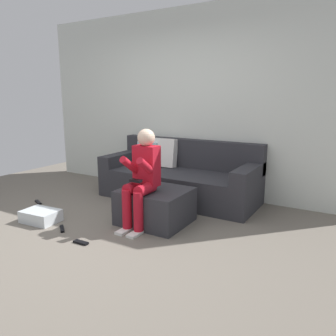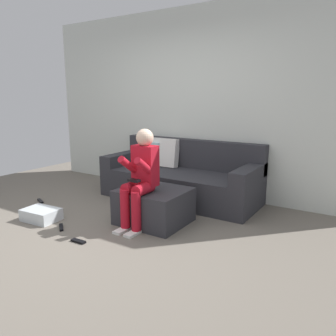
{
  "view_description": "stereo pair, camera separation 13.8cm",
  "coord_description": "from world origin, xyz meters",
  "px_view_note": "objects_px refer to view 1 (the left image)",
  "views": [
    {
      "loc": [
        2.43,
        -2.44,
        1.47
      ],
      "look_at": [
        0.28,
        1.19,
        0.56
      ],
      "focal_mm": 35.79,
      "sensor_mm": 36.0,
      "label": 1
    },
    {
      "loc": [
        2.55,
        -2.37,
        1.47
      ],
      "look_at": [
        0.28,
        1.19,
        0.56
      ],
      "focal_mm": 35.79,
      "sensor_mm": 36.0,
      "label": 2
    }
  ],
  "objects_px": {
    "storage_bin": "(41,216)",
    "remote_by_storage_bin": "(62,229)",
    "ottoman": "(155,206)",
    "remote_near_ottoman": "(81,242)",
    "couch_sectional": "(179,178)",
    "person_seated": "(142,175)",
    "remote_under_side_table": "(38,202)"
  },
  "relations": [
    {
      "from": "remote_under_side_table",
      "to": "ottoman",
      "type": "bearing_deg",
      "value": 30.74
    },
    {
      "from": "storage_bin",
      "to": "remote_by_storage_bin",
      "type": "height_order",
      "value": "storage_bin"
    },
    {
      "from": "ottoman",
      "to": "remote_by_storage_bin",
      "type": "bearing_deg",
      "value": -137.15
    },
    {
      "from": "storage_bin",
      "to": "remote_under_side_table",
      "type": "distance_m",
      "value": 0.78
    },
    {
      "from": "ottoman",
      "to": "remote_near_ottoman",
      "type": "xyz_separation_m",
      "value": [
        -0.34,
        -0.88,
        -0.19
      ]
    },
    {
      "from": "ottoman",
      "to": "remote_by_storage_bin",
      "type": "relative_size",
      "value": 3.82
    },
    {
      "from": "ottoman",
      "to": "storage_bin",
      "type": "xyz_separation_m",
      "value": [
        -1.18,
        -0.68,
        -0.13
      ]
    },
    {
      "from": "remote_near_ottoman",
      "to": "remote_under_side_table",
      "type": "distance_m",
      "value": 1.62
    },
    {
      "from": "couch_sectional",
      "to": "remote_under_side_table",
      "type": "xyz_separation_m",
      "value": [
        -1.59,
        -1.22,
        -0.29
      ]
    },
    {
      "from": "storage_bin",
      "to": "remote_under_side_table",
      "type": "xyz_separation_m",
      "value": [
        -0.63,
        0.46,
        -0.06
      ]
    },
    {
      "from": "ottoman",
      "to": "person_seated",
      "type": "bearing_deg",
      "value": -108.13
    },
    {
      "from": "person_seated",
      "to": "remote_by_storage_bin",
      "type": "bearing_deg",
      "value": -142.96
    },
    {
      "from": "couch_sectional",
      "to": "remote_under_side_table",
      "type": "height_order",
      "value": "couch_sectional"
    },
    {
      "from": "couch_sectional",
      "to": "remote_by_storage_bin",
      "type": "bearing_deg",
      "value": -107.96
    },
    {
      "from": "couch_sectional",
      "to": "remote_near_ottoman",
      "type": "bearing_deg",
      "value": -93.41
    },
    {
      "from": "storage_bin",
      "to": "remote_by_storage_bin",
      "type": "distance_m",
      "value": 0.41
    },
    {
      "from": "couch_sectional",
      "to": "remote_by_storage_bin",
      "type": "distance_m",
      "value": 1.83
    },
    {
      "from": "couch_sectional",
      "to": "remote_under_side_table",
      "type": "distance_m",
      "value": 2.03
    },
    {
      "from": "couch_sectional",
      "to": "person_seated",
      "type": "bearing_deg",
      "value": -81.98
    },
    {
      "from": "remote_near_ottoman",
      "to": "storage_bin",
      "type": "bearing_deg",
      "value": 165.03
    },
    {
      "from": "ottoman",
      "to": "remote_by_storage_bin",
      "type": "xyz_separation_m",
      "value": [
        -0.78,
        -0.73,
        -0.19
      ]
    },
    {
      "from": "person_seated",
      "to": "remote_by_storage_bin",
      "type": "height_order",
      "value": "person_seated"
    },
    {
      "from": "remote_near_ottoman",
      "to": "remote_by_storage_bin",
      "type": "relative_size",
      "value": 0.85
    },
    {
      "from": "couch_sectional",
      "to": "remote_near_ottoman",
      "type": "xyz_separation_m",
      "value": [
        -0.11,
        -1.88,
        -0.29
      ]
    },
    {
      "from": "person_seated",
      "to": "remote_near_ottoman",
      "type": "distance_m",
      "value": 0.96
    },
    {
      "from": "person_seated",
      "to": "remote_near_ottoman",
      "type": "bearing_deg",
      "value": -111.58
    },
    {
      "from": "person_seated",
      "to": "storage_bin",
      "type": "relative_size",
      "value": 2.64
    },
    {
      "from": "ottoman",
      "to": "remote_near_ottoman",
      "type": "bearing_deg",
      "value": -110.89
    },
    {
      "from": "ottoman",
      "to": "remote_under_side_table",
      "type": "height_order",
      "value": "ottoman"
    },
    {
      "from": "ottoman",
      "to": "storage_bin",
      "type": "distance_m",
      "value": 1.37
    },
    {
      "from": "ottoman",
      "to": "remote_by_storage_bin",
      "type": "height_order",
      "value": "ottoman"
    },
    {
      "from": "person_seated",
      "to": "storage_bin",
      "type": "distance_m",
      "value": 1.35
    }
  ]
}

